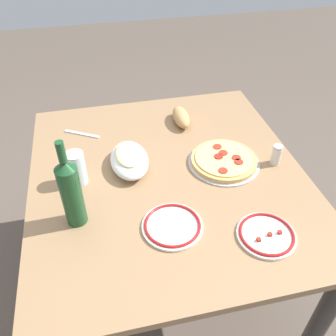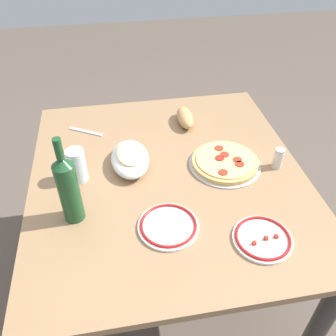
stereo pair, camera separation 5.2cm
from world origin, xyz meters
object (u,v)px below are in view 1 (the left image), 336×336
at_px(pepperoni_pizza, 224,160).
at_px(water_glass, 77,168).
at_px(bread_loaf, 181,117).
at_px(baked_pasta_dish, 129,159).
at_px(side_plate_far, 266,235).
at_px(spice_shaker, 276,155).
at_px(dining_table, 168,193).
at_px(wine_bottle, 71,191).
at_px(side_plate_near, 172,226).

relative_size(pepperoni_pizza, water_glass, 2.15).
height_order(pepperoni_pizza, bread_loaf, bread_loaf).
relative_size(baked_pasta_dish, bread_loaf, 1.42).
bearing_deg(side_plate_far, spice_shaker, 150.56).
height_order(baked_pasta_dish, side_plate_far, baked_pasta_dish).
relative_size(dining_table, wine_bottle, 3.53).
distance_m(side_plate_far, bread_loaf, 0.72).
distance_m(wine_bottle, bread_loaf, 0.72).
bearing_deg(bread_loaf, pepperoni_pizza, 16.41).
height_order(side_plate_far, bread_loaf, bread_loaf).
distance_m(dining_table, side_plate_near, 0.30).
bearing_deg(wine_bottle, side_plate_far, 70.84).
distance_m(pepperoni_pizza, side_plate_far, 0.39).
bearing_deg(side_plate_far, wine_bottle, -109.16).
bearing_deg(pepperoni_pizza, baked_pasta_dish, -99.36).
distance_m(pepperoni_pizza, side_plate_near, 0.40).
xyz_separation_m(pepperoni_pizza, baked_pasta_dish, (-0.06, -0.38, 0.03)).
distance_m(water_glass, spice_shaker, 0.78).
bearing_deg(baked_pasta_dish, side_plate_near, 15.21).
distance_m(baked_pasta_dish, side_plate_far, 0.59).
relative_size(side_plate_far, bread_loaf, 1.14).
xyz_separation_m(dining_table, side_plate_near, (0.27, -0.05, 0.12)).
bearing_deg(wine_bottle, water_glass, 176.28).
bearing_deg(bread_loaf, side_plate_near, -16.91).
distance_m(dining_table, spice_shaker, 0.46).
bearing_deg(side_plate_near, pepperoni_pizza, 135.22).
bearing_deg(bread_loaf, side_plate_far, 8.33).
height_order(wine_bottle, water_glass, wine_bottle).
xyz_separation_m(dining_table, baked_pasta_dish, (-0.08, -0.14, 0.15)).
bearing_deg(spice_shaker, side_plate_far, -29.44).
distance_m(wine_bottle, side_plate_near, 0.35).
distance_m(wine_bottle, spice_shaker, 0.81).
distance_m(wine_bottle, side_plate_far, 0.65).
xyz_separation_m(wine_bottle, side_plate_far, (0.21, 0.60, -0.13)).
relative_size(pepperoni_pizza, spice_shaker, 3.34).
bearing_deg(baked_pasta_dish, wine_bottle, -41.52).
bearing_deg(pepperoni_pizza, bread_loaf, -163.59).
relative_size(pepperoni_pizza, baked_pasta_dish, 1.21).
distance_m(dining_table, water_glass, 0.38).
relative_size(dining_table, pepperoni_pizza, 4.01).
height_order(bread_loaf, spice_shaker, spice_shaker).
xyz_separation_m(pepperoni_pizza, bread_loaf, (-0.33, -0.10, 0.02)).
relative_size(baked_pasta_dish, wine_bottle, 0.73).
xyz_separation_m(pepperoni_pizza, spice_shaker, (0.05, 0.20, 0.03)).
bearing_deg(side_plate_far, pepperoni_pizza, -178.74).
height_order(pepperoni_pizza, wine_bottle, wine_bottle).
bearing_deg(water_glass, pepperoni_pizza, 88.45).
bearing_deg(bread_loaf, dining_table, -22.28).
height_order(water_glass, side_plate_near, water_glass).
distance_m(water_glass, side_plate_far, 0.71).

